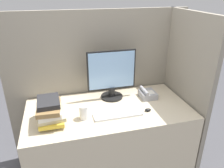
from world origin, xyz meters
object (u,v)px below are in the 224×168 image
Objects in this scene: monitor at (112,76)px; book_stack at (50,112)px; mouse at (148,110)px; desk_telephone at (147,94)px; keyboard at (118,114)px; coffee_cup at (84,112)px.

monitor is 1.56× the size of book_stack.
mouse is at bearing -2.98° from book_stack.
book_stack reaches higher than desk_telephone.
monitor reaches higher than keyboard.
desk_telephone is (0.36, -0.09, -0.19)m from monitor.
monitor is 0.48m from mouse.
desk_telephone reaches higher than keyboard.
mouse is (0.29, -0.00, 0.00)m from keyboard.
keyboard is at bearing -4.23° from book_stack.
monitor is at bearing 44.27° from coffee_cup.
monitor is 2.75× the size of desk_telephone.
keyboard is 0.30m from coffee_cup.
book_stack is (-0.28, 0.02, 0.04)m from coffee_cup.
coffee_cup is at bearing 177.15° from mouse.
desk_telephone is at bearing 68.25° from mouse.
book_stack reaches higher than coffee_cup.
coffee_cup is (-0.29, 0.03, 0.05)m from keyboard.
book_stack is (-0.57, 0.04, 0.09)m from keyboard.
monitor reaches higher than mouse.
monitor reaches higher than desk_telephone.
keyboard is 0.29m from mouse.
keyboard is 0.58m from book_stack.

